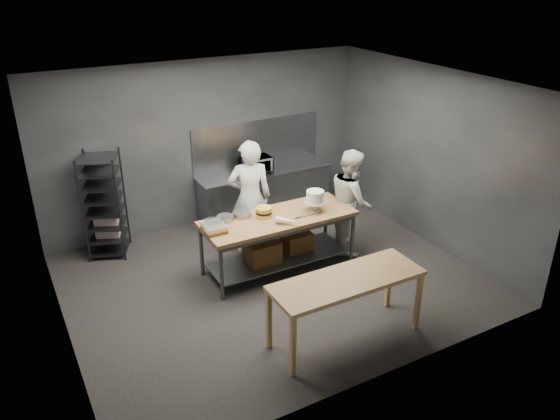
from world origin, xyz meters
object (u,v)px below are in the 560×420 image
frosted_cake_stand (315,198)px  layer_cake (264,212)px  speed_rack (105,206)px  chef_behind (250,198)px  chef_right (351,201)px  microwave (256,165)px  near_counter (347,284)px  work_table (278,236)px

frosted_cake_stand → layer_cake: size_ratio=1.38×
speed_rack → layer_cake: 2.67m
chef_behind → frosted_cake_stand: bearing=149.2°
chef_right → layer_cake: 1.60m
microwave → chef_behind: bearing=-120.8°
chef_right → frosted_cake_stand: (-0.80, -0.14, 0.27)m
near_counter → speed_rack: 4.35m
chef_behind → microwave: size_ratio=3.60×
microwave → work_table: bearing=-106.9°
work_table → chef_right: size_ratio=1.37×
frosted_cake_stand → layer_cake: (-0.80, 0.20, -0.14)m
speed_rack → chef_right: (3.62, -1.79, 0.02)m
chef_behind → microwave: chef_behind is taller
work_table → near_counter: size_ratio=1.20×
chef_behind → layer_cake: bearing=102.0°
frosted_cake_stand → chef_right: bearing=10.0°
work_table → layer_cake: size_ratio=9.66×
frosted_cake_stand → layer_cake: 0.83m
near_counter → chef_behind: (-0.04, 2.70, 0.16)m
work_table → chef_behind: (-0.12, 0.73, 0.40)m
chef_right → layer_cake: size_ratio=7.05×
work_table → speed_rack: 2.89m
near_counter → speed_rack: size_ratio=1.14×
chef_right → microwave: chef_right is taller
speed_rack → chef_behind: bearing=-27.4°
speed_rack → frosted_cake_stand: (2.83, -1.93, 0.29)m
near_counter → chef_behind: chef_behind is taller
chef_behind → chef_right: 1.68m
chef_behind → near_counter: bearing=109.4°
microwave → near_counter: bearing=-99.7°
microwave → chef_right: bearing=-66.3°
work_table → speed_rack: speed_rack is taller
work_table → chef_behind: size_ratio=1.23×
chef_behind → layer_cake: size_ratio=7.85×
speed_rack → frosted_cake_stand: bearing=-34.4°
work_table → chef_behind: bearing=99.3°
work_table → near_counter: work_table is taller
chef_right → frosted_cake_stand: bearing=124.7°
speed_rack → layer_cake: bearing=-40.5°
near_counter → chef_right: chef_right is taller
microwave → frosted_cake_stand: frosted_cake_stand is taller
near_counter → frosted_cake_stand: bearing=69.7°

